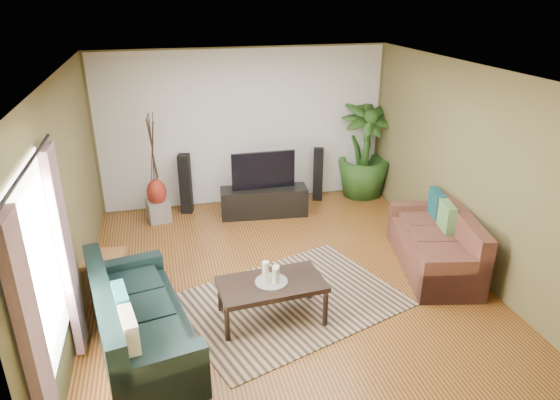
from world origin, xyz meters
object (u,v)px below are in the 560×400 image
object	(u,v)px
sofa_right	(434,239)
pedestal	(159,211)
coffee_table	(271,300)
vase	(157,192)
speaker_left	(186,184)
speaker_right	(318,174)
side_table	(105,275)
sofa_left	(141,314)
television	(263,170)
potted_plant	(364,150)
tv_stand	(264,202)

from	to	relation	value
sofa_right	pedestal	distance (m)	4.38
coffee_table	vase	distance (m)	3.30
speaker_left	speaker_right	size ratio (longest dim) A/B	1.07
side_table	pedestal	bearing A→B (deg)	71.44
sofa_left	television	bearing A→B (deg)	-43.89
television	vase	world-z (taller)	television
pedestal	vase	world-z (taller)	vase
sofa_right	side_table	world-z (taller)	sofa_right
sofa_right	pedestal	size ratio (longest dim) A/B	5.28
coffee_table	potted_plant	distance (m)	4.19
speaker_right	pedestal	bearing A→B (deg)	-158.21
sofa_left	potted_plant	xyz separation A→B (m)	(3.93, 3.50, 0.44)
side_table	speaker_right	bearing A→B (deg)	33.02
pedestal	sofa_left	bearing A→B (deg)	-93.94
tv_stand	speaker_right	size ratio (longest dim) A/B	1.51
sofa_right	side_table	bearing A→B (deg)	-82.83
sofa_right	tv_stand	xyz separation A→B (m)	(-1.88, 2.25, -0.18)
sofa_right	television	size ratio (longest dim) A/B	1.73
television	vase	xyz separation A→B (m)	(-1.74, 0.17, -0.29)
coffee_table	vase	size ratio (longest dim) A/B	2.69
speaker_left	side_table	distance (m)	2.58
coffee_table	tv_stand	xyz separation A→B (m)	(0.53, 2.87, -0.00)
side_table	television	bearing A→B (deg)	37.50
sofa_left	speaker_left	xyz separation A→B (m)	(0.71, 3.50, 0.09)
television	coffee_table	bearing A→B (deg)	-100.35
coffee_table	television	world-z (taller)	television
speaker_right	pedestal	size ratio (longest dim) A/B	2.77
television	side_table	bearing A→B (deg)	-142.50
tv_stand	vase	world-z (taller)	vase
sofa_right	speaker_right	bearing A→B (deg)	-151.16
potted_plant	side_table	world-z (taller)	potted_plant
coffee_table	television	xyz separation A→B (m)	(0.53, 2.89, 0.55)
television	vase	bearing A→B (deg)	174.31
coffee_table	television	bearing A→B (deg)	75.10
television	speaker_right	distance (m)	1.22
television	sofa_right	bearing A→B (deg)	-50.33
speaker_left	television	bearing A→B (deg)	-4.83
television	potted_plant	world-z (taller)	potted_plant
sofa_left	tv_stand	world-z (taller)	sofa_left
potted_plant	pedestal	size ratio (longest dim) A/B	4.98
sofa_left	vase	world-z (taller)	sofa_left
pedestal	side_table	size ratio (longest dim) A/B	0.67
speaker_left	speaker_right	xyz separation A→B (m)	(2.35, 0.00, -0.03)
television	speaker_left	distance (m)	1.36
vase	speaker_right	bearing A→B (deg)	5.09
pedestal	speaker_right	bearing A→B (deg)	5.09
tv_stand	coffee_table	bearing A→B (deg)	-94.90
pedestal	vase	bearing A→B (deg)	0.00
coffee_table	tv_stand	world-z (taller)	coffee_table
tv_stand	side_table	world-z (taller)	side_table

